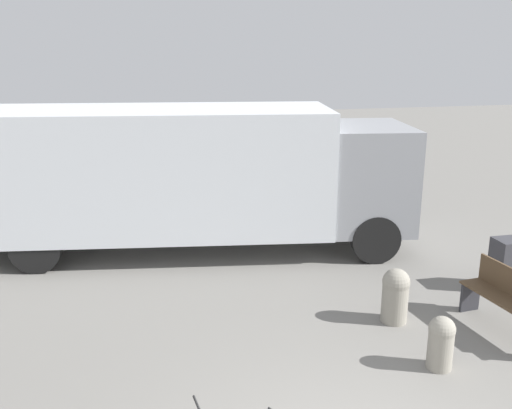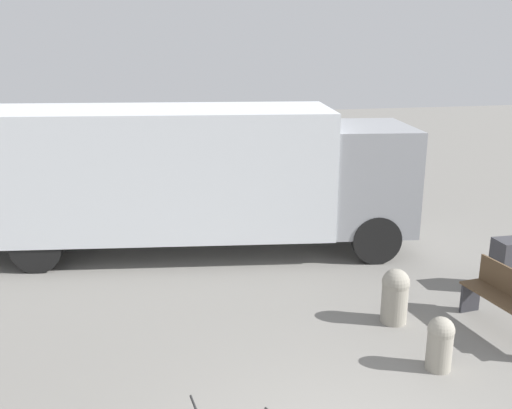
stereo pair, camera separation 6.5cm
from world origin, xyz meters
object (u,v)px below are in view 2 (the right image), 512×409
Objects in this scene: park_bench at (512,301)px; bollard_far_bench at (395,294)px; bollard_near_bench at (440,342)px; delivery_truck at (182,172)px; utility_box at (507,265)px.

park_bench is 1.99× the size of bollard_far_bench.
bollard_near_bench is 0.86× the size of bollard_far_bench.
bollard_far_bench is (2.83, -3.82, -1.17)m from delivery_truck.
delivery_truck reaches higher than bollard_near_bench.
park_bench reaches higher than bollard_far_bench.
utility_box is at bearing -22.46° from delivery_truck.
delivery_truck is 10.65× the size of bollard_far_bench.
utility_box reaches higher than bollard_far_bench.
delivery_truck is 10.21× the size of utility_box.
delivery_truck is 6.22m from utility_box.
park_bench is 1.91× the size of utility_box.
bollard_far_bench is at bearing -163.61° from utility_box.
bollard_far_bench is at bearing 58.47° from park_bench.
delivery_truck is at bearing 126.51° from bollard_far_bench.
delivery_truck is at bearing 37.34° from park_bench.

